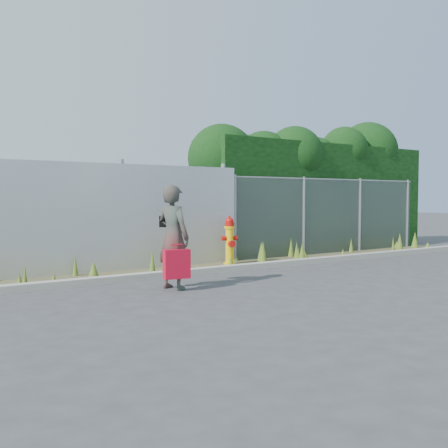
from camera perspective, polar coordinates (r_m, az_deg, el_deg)
ground at (r=8.79m, az=6.68°, el=-6.87°), size 80.00×80.00×0.00m
curb at (r=10.22m, az=0.19°, el=-5.12°), size 16.00×0.22×0.12m
weed_strip at (r=10.75m, az=-1.73°, el=-4.37°), size 16.00×1.36×0.54m
corrugated_fence at (r=9.94m, az=-19.66°, el=0.51°), size 8.50×0.21×2.30m
chainlink_fence at (r=13.76m, az=12.33°, el=0.96°), size 6.50×0.07×2.05m
hedge at (r=14.58m, az=9.85°, el=5.07°), size 7.69×1.99×3.88m
fire_hydrant at (r=11.17m, az=0.65°, el=-1.98°), size 0.37×0.33×1.10m
woman at (r=8.24m, az=-5.83°, el=-1.50°), size 0.60×0.73×1.72m
red_tote_bag at (r=8.04m, az=-5.42°, el=-4.57°), size 0.42×0.16×0.55m
black_shoulder_bag at (r=8.43m, az=-6.57°, el=0.29°), size 0.25×0.11×0.19m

